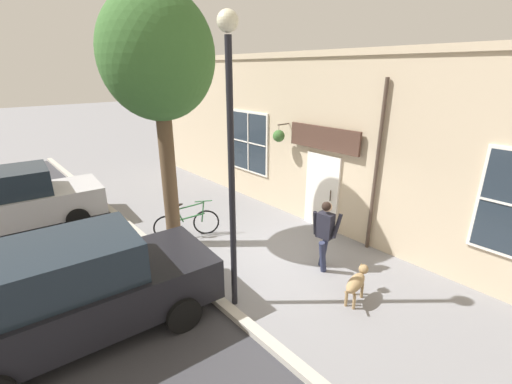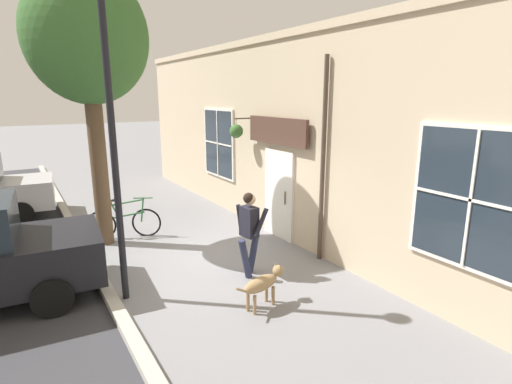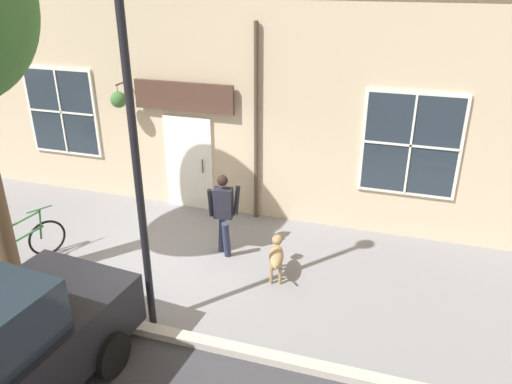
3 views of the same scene
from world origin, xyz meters
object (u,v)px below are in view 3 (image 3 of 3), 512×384
leaning_bicycle (21,247)px  street_lamp (131,115)px  dog_on_leash (276,255)px  pedestrian_walking (223,208)px

leaning_bicycle → street_lamp: street_lamp is taller
dog_on_leash → street_lamp: street_lamp is taller
dog_on_leash → pedestrian_walking: bearing=-110.0°
street_lamp → pedestrian_walking: bearing=171.7°
dog_on_leash → street_lamp: 3.70m
dog_on_leash → leaning_bicycle: bearing=-76.6°
leaning_bicycle → street_lamp: bearing=76.1°
leaning_bicycle → pedestrian_walking: bearing=113.8°
dog_on_leash → leaning_bicycle: size_ratio=0.68×
pedestrian_walking → dog_on_leash: (0.41, 1.13, -0.55)m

